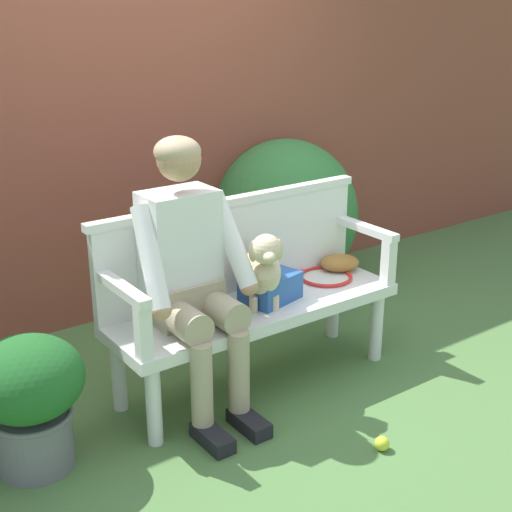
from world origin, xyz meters
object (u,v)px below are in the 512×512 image
garden_bench (256,315)px  tennis_ball (382,443)px  dog_on_bench (262,268)px  sports_bag (270,287)px  tennis_racket (321,276)px  potted_plant (30,395)px  person_seated (189,268)px  baseball_glove (340,263)px

garden_bench → tennis_ball: 0.89m
dog_on_bench → sports_bag: 0.16m
dog_on_bench → tennis_ball: 0.98m
sports_bag → tennis_racket: bearing=11.8°
dog_on_bench → potted_plant: 1.21m
person_seated → baseball_glove: (1.03, 0.10, -0.23)m
garden_bench → sports_bag: (0.08, -0.01, 0.13)m
person_seated → baseball_glove: person_seated is taller
tennis_racket → sports_bag: bearing=-168.2°
baseball_glove → sports_bag: bearing=-150.6°
tennis_ball → person_seated: bearing=121.2°
sports_bag → potted_plant: potted_plant is taller
garden_bench → person_seated: size_ratio=1.16×
garden_bench → sports_bag: 0.16m
tennis_racket → potted_plant: potted_plant is taller
garden_bench → potted_plant: (-1.17, -0.03, -0.04)m
person_seated → potted_plant: (-0.79, -0.02, -0.37)m
person_seated → tennis_ball: 1.16m
dog_on_bench → tennis_racket: size_ratio=0.71×
person_seated → tennis_ball: person_seated is taller
dog_on_bench → tennis_ball: (0.10, -0.76, -0.62)m
garden_bench → tennis_ball: (0.10, -0.81, -0.35)m
tennis_racket → sports_bag: (-0.41, -0.09, 0.06)m
tennis_racket → tennis_ball: size_ratio=8.59×
person_seated → tennis_ball: bearing=-58.8°
sports_bag → potted_plant: bearing=-179.2°
garden_bench → potted_plant: 1.17m
tennis_racket → potted_plant: (-1.66, -0.10, -0.11)m
potted_plant → baseball_glove: bearing=3.9°
tennis_racket → tennis_ball: 1.05m
person_seated → tennis_ball: (0.48, -0.80, -0.69)m
person_seated → potted_plant: 0.87m
garden_bench → person_seated: bearing=-178.7°
garden_bench → tennis_racket: bearing=8.5°
sports_bag → baseball_glove: bearing=10.6°
baseball_glove → tennis_ball: (-0.54, -0.90, -0.46)m
person_seated → dog_on_bench: 0.39m
tennis_ball → sports_bag: bearing=91.6°
garden_bench → dog_on_bench: bearing=-91.2°
sports_bag → tennis_ball: sports_bag is taller
dog_on_bench → baseball_glove: bearing=12.7°
person_seated → baseball_glove: size_ratio=5.98×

